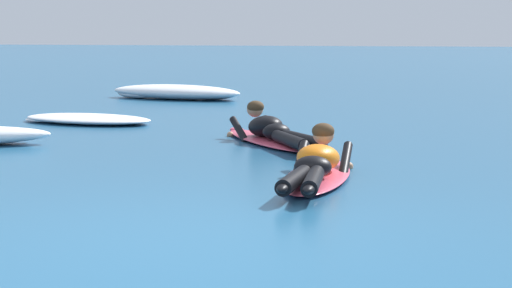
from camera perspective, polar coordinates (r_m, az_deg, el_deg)
ground_plane at (r=15.62m, az=6.82°, el=2.11°), size 120.00×120.00×0.00m
surfer_near at (r=8.29m, az=3.83°, el=-1.46°), size 0.65×2.51×0.54m
surfer_far at (r=11.00m, az=0.92°, el=0.71°), size 1.85×2.47×0.53m
whitewater_front at (r=13.69m, az=-10.57°, el=1.57°), size 2.24×1.38×0.13m
whitewater_mid_left at (r=18.16m, az=-5.09°, el=3.28°), size 3.00×1.56×0.29m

